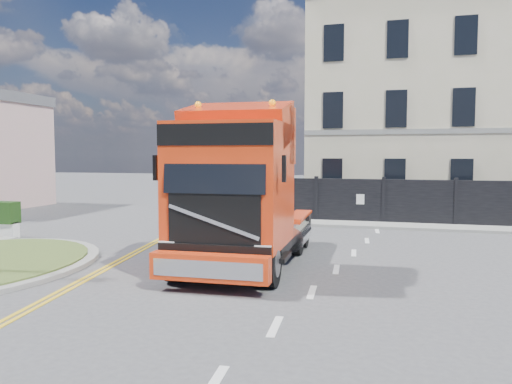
% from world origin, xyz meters
% --- Properties ---
extents(ground, '(120.00, 120.00, 0.00)m').
position_xyz_m(ground, '(0.00, 0.00, 0.00)').
color(ground, '#424244').
rests_on(ground, ground).
extents(hoarding_fence, '(18.80, 0.25, 2.00)m').
position_xyz_m(hoarding_fence, '(6.55, 9.00, 1.00)').
color(hoarding_fence, black).
rests_on(hoarding_fence, ground).
extents(georgian_building, '(12.30, 10.30, 12.80)m').
position_xyz_m(georgian_building, '(6.00, 16.50, 5.77)').
color(georgian_building, beige).
rests_on(georgian_building, ground).
extents(pavement_far, '(20.00, 1.60, 0.12)m').
position_xyz_m(pavement_far, '(6.00, 8.10, 0.06)').
color(pavement_far, gray).
rests_on(pavement_far, ground).
extents(truck, '(2.93, 7.36, 4.36)m').
position_xyz_m(truck, '(0.43, -1.11, 1.96)').
color(truck, black).
rests_on(truck, ground).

